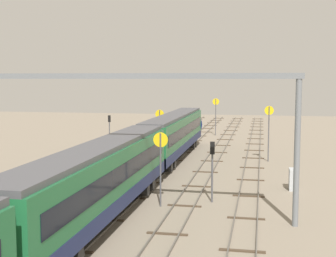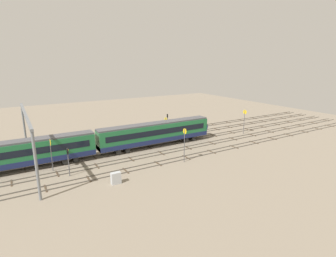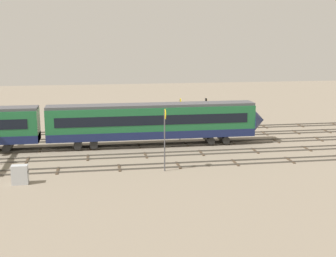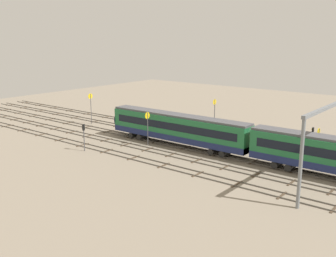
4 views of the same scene
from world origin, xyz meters
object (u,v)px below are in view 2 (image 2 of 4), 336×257
Objects in this scene: train at (21,155)px; speed_sign_mid_trackside at (166,125)px; speed_sign_far_trackside at (244,118)px; speed_sign_distant_end at (51,150)px; signal_light_trackside_approach at (68,158)px; relay_cabinet at (116,178)px; overhead_gantry at (27,127)px; signal_light_trackside_departure at (167,119)px; speed_sign_near_foreground at (185,141)px.

train is 14.50× the size of speed_sign_mid_trackside.
speed_sign_distant_end is (-42.60, -0.27, -0.35)m from speed_sign_far_trackside.
signal_light_trackside_approach reaches higher than relay_cabinet.
relay_cabinet is at bearing -50.16° from overhead_gantry.
train is at bearing 134.11° from signal_light_trackside_approach.
signal_light_trackside_approach is (5.94, -6.12, 0.25)m from train.
overhead_gantry is (1.30, -0.48, 4.49)m from train.
overhead_gantry reaches higher than signal_light_trackside_departure.
train is 26.23m from speed_sign_near_foreground.
signal_light_trackside_approach is 2.60× the size of relay_cabinet.
signal_light_trackside_departure is at bearing 66.43° from speed_sign_near_foreground.
relay_cabinet is (9.76, -11.70, -6.30)m from overhead_gantry.
speed_sign_far_trackside reaches higher than speed_sign_distant_end.
train is at bearing 177.00° from speed_sign_far_trackside.
speed_sign_near_foreground is 1.03× the size of speed_sign_far_trackside.
speed_sign_near_foreground is (24.09, -10.31, 1.23)m from train.
relay_cabinet is at bearing -53.51° from speed_sign_distant_end.
signal_light_trackside_approach is at bearing -158.56° from speed_sign_mid_trackside.
speed_sign_near_foreground is at bearing 8.17° from relay_cabinet.
train is 46.74m from speed_sign_far_trackside.
overhead_gantry is 5.19× the size of signal_light_trackside_approach.
speed_sign_distant_end is at bearing 118.78° from signal_light_trackside_approach.
speed_sign_far_trackside is at bearing 0.37° from speed_sign_distant_end.
signal_light_trackside_departure is (-13.46, 13.02, -1.19)m from speed_sign_far_trackside.
speed_sign_near_foreground reaches higher than signal_light_trackside_approach.
overhead_gantry is 45.52m from speed_sign_far_trackside.
speed_sign_distant_end is (-23.91, -5.24, 0.01)m from speed_sign_mid_trackside.
speed_sign_far_trackside reaches higher than speed_sign_mid_trackside.
speed_sign_far_trackside is 1.32× the size of signal_light_trackside_approach.
train is at bearing -162.32° from signal_light_trackside_departure.
speed_sign_near_foreground is 1.15× the size of speed_sign_distant_end.
speed_sign_mid_trackside is at bearing 6.43° from overhead_gantry.
signal_light_trackside_departure is 2.35× the size of relay_cabinet.
train is 14.40× the size of speed_sign_distant_end.
speed_sign_far_trackside is (18.69, -4.97, 0.36)m from speed_sign_mid_trackside.
train reaches higher than signal_light_trackside_departure.
train is 8.53m from signal_light_trackside_approach.
overhead_gantry is at bearing -160.88° from signal_light_trackside_departure.
overhead_gantry is at bearing 177.52° from speed_sign_far_trackside.
speed_sign_near_foreground reaches higher than speed_sign_far_trackside.
speed_sign_far_trackside reaches higher than relay_cabinet.
speed_sign_near_foreground is at bearing -160.78° from speed_sign_far_trackside.
overhead_gantry is 3.83× the size of speed_sign_near_foreground.
overhead_gantry reaches higher than speed_sign_near_foreground.
overhead_gantry is 4.43× the size of speed_sign_mid_trackside.
speed_sign_near_foreground is (22.79, -9.83, -3.26)m from overhead_gantry.
signal_light_trackside_departure is (5.23, 8.06, -0.83)m from speed_sign_mid_trackside.
speed_sign_mid_trackside is at bearing 12.37° from speed_sign_distant_end.
speed_sign_mid_trackside is 23.68m from signal_light_trackside_approach.
speed_sign_distant_end is 12.06m from relay_cabinet.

